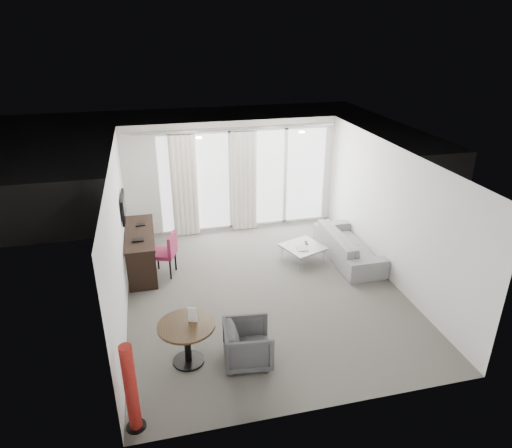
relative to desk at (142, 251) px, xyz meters
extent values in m
cube|color=#55524C|center=(2.20, -1.33, -0.42)|extent=(5.00, 6.00, 0.00)
cube|color=white|center=(2.20, -1.33, 2.18)|extent=(5.00, 6.00, 0.00)
cube|color=silver|center=(-0.30, -1.33, 0.88)|extent=(0.00, 6.00, 2.60)
cube|color=silver|center=(4.70, -1.33, 0.88)|extent=(0.00, 6.00, 2.60)
cube|color=silver|center=(2.20, -4.33, 0.88)|extent=(5.00, 0.00, 2.60)
cylinder|color=#FFE0B2|center=(1.30, 0.27, 2.17)|extent=(0.12, 0.12, 0.02)
cylinder|color=#FFE0B2|center=(3.40, 0.27, 2.17)|extent=(0.12, 0.12, 0.02)
cylinder|color=maroon|center=(-0.15, -4.06, 0.21)|extent=(0.26, 0.26, 1.26)
imported|color=#3E3E3F|center=(1.48, -3.21, -0.10)|extent=(0.77, 0.76, 0.64)
imported|color=gray|center=(4.27, -0.53, -0.11)|extent=(0.82, 2.10, 0.61)
cube|color=#4D4D50|center=(2.50, 3.17, -0.48)|extent=(5.60, 3.00, 0.12)
camera|label=1|loc=(0.33, -8.48, 4.24)|focal=32.00mm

